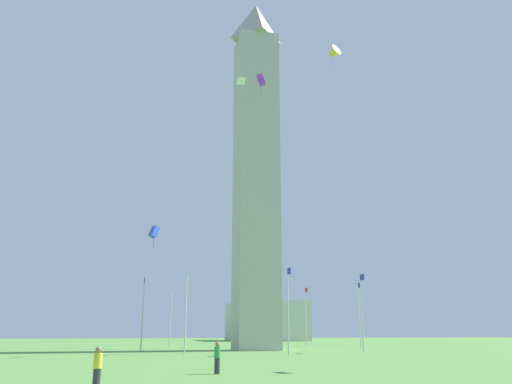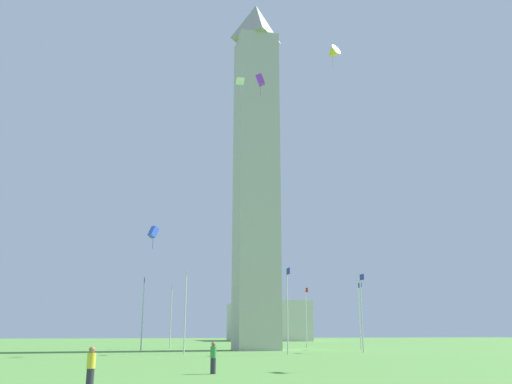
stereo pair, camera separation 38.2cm
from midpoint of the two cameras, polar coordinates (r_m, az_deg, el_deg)
name	(u,v)px [view 2 (the right image)]	position (r m, az deg, el deg)	size (l,w,h in m)	color
ground_plane	(256,350)	(66.81, 0.17, -16.51)	(260.00, 260.00, 0.00)	#548C3D
obelisk_monument	(256,163)	(70.12, 0.16, 3.09)	(5.18, 5.18, 47.08)	#B7B2A8
flagpole_n	(287,306)	(53.68, 3.57, -12.03)	(1.12, 0.14, 8.41)	silver
flagpole_ne	(362,309)	(60.74, 11.37, -12.08)	(1.12, 0.14, 8.41)	silver
flagpole_e	(360,312)	(71.10, 11.13, -12.43)	(1.12, 0.14, 8.41)	silver
flagpole_se	(306,314)	(78.61, 5.52, -12.82)	(1.12, 0.14, 8.41)	silver
flagpole_s	(235,314)	(80.01, -2.10, -12.91)	(1.12, 0.14, 8.41)	silver
flagpole_sw	(171,313)	(74.79, -8.91, -12.63)	(1.12, 0.14, 8.41)	silver
flagpole_w	(143,310)	(65.01, -11.80, -12.21)	(1.12, 0.14, 8.41)	silver
flagpole_nw	(185,307)	(55.71, -7.34, -12.04)	(1.12, 0.14, 8.41)	silver
person_green_shirt	(213,358)	(29.69, -4.19, -17.21)	(0.32, 0.32, 1.64)	#2D2D38
person_yellow_shirt	(91,369)	(22.17, -16.71, -17.59)	(0.32, 0.32, 1.61)	#2D2D38
kite_yellow_delta	(332,53)	(65.71, 8.31, 14.45)	(2.26, 2.14, 2.96)	yellow
kite_white_diamond	(240,82)	(57.53, -1.50, 11.68)	(0.71, 0.84, 1.42)	white
kite_blue_box	(153,232)	(53.84, -10.68, -4.22)	(1.09, 1.17, 2.29)	blue
kite_purple_box	(260,80)	(61.44, 0.64, 11.85)	(0.92, 1.17, 2.56)	purple
distant_building	(267,321)	(138.41, 1.27, -13.63)	(23.32, 16.55, 9.32)	beige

